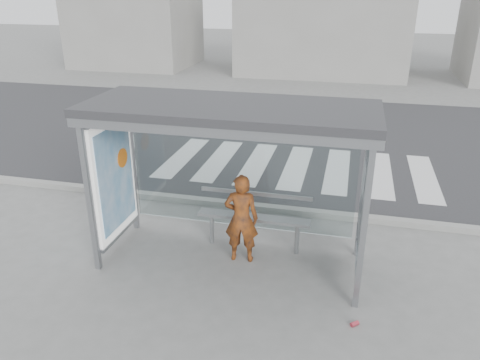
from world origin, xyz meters
The scene contains 10 objects.
ground centered at (0.00, 0.00, 0.00)m, with size 80.00×80.00×0.00m, color slate.
road centered at (0.00, 7.00, 0.00)m, with size 30.00×10.00×0.01m, color #2C2D2F.
curb centered at (0.00, 1.95, 0.06)m, with size 30.00×0.18×0.12m, color gray.
crosswalk centered at (0.50, 4.50, 0.00)m, with size 6.55×3.00×0.00m.
bus_shelter centered at (-0.37, 0.06, 1.98)m, with size 4.25×1.65×2.62m.
building_left centered at (-10.00, 18.00, 3.00)m, with size 6.00×5.00×6.00m, color gray.
building_center centered at (0.00, 18.00, 2.50)m, with size 8.00×5.00×5.00m, color gray.
person centered at (0.15, 0.11, 0.75)m, with size 0.55×0.36×1.50m, color #ED4116.
bench centered at (0.27, 0.52, 0.58)m, with size 1.91×0.30×0.98m.
soda_can centered at (2.00, -1.13, 0.03)m, with size 0.06×0.06×0.11m, color #D53E4F.
Camera 1 is at (1.70, -6.33, 4.22)m, focal length 35.00 mm.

